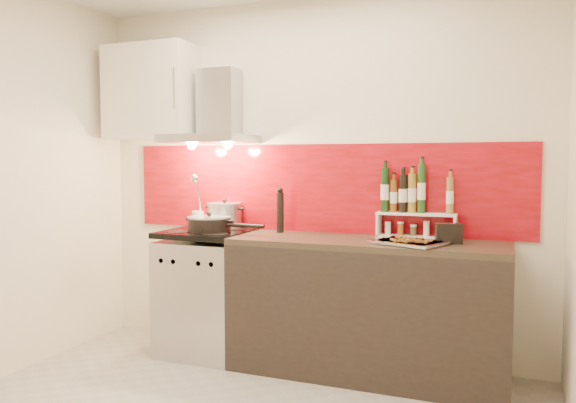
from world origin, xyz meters
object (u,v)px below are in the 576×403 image
at_px(pepper_mill, 280,211).
at_px(baking_tray, 409,242).
at_px(range_stove, 207,293).
at_px(saute_pan, 210,224).
at_px(stock_pot, 225,215).
at_px(counter, 366,307).

distance_m(pepper_mill, baking_tray, 1.01).
height_order(range_stove, saute_pan, saute_pan).
relative_size(stock_pot, baking_tray, 0.52).
height_order(stock_pot, saute_pan, stock_pot).
relative_size(range_stove, pepper_mill, 2.77).
distance_m(range_stove, saute_pan, 0.53).
distance_m(counter, stock_pot, 1.30).
height_order(counter, pepper_mill, pepper_mill).
bearing_deg(pepper_mill, counter, -12.17).
bearing_deg(saute_pan, pepper_mill, 23.69).
relative_size(counter, pepper_mill, 5.47).
distance_m(range_stove, pepper_mill, 0.82).
xyz_separation_m(stock_pot, saute_pan, (0.01, -0.25, -0.04)).
relative_size(counter, stock_pot, 6.84).
xyz_separation_m(counter, pepper_mill, (-0.68, 0.15, 0.61)).
height_order(range_stove, counter, range_stove).
bearing_deg(baking_tray, pepper_mill, 165.74).
bearing_deg(stock_pot, pepper_mill, -5.24).
bearing_deg(range_stove, saute_pan, -42.18).
bearing_deg(baking_tray, saute_pan, 178.30).
bearing_deg(pepper_mill, stock_pot, 174.76).
bearing_deg(stock_pot, range_stove, -103.25).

